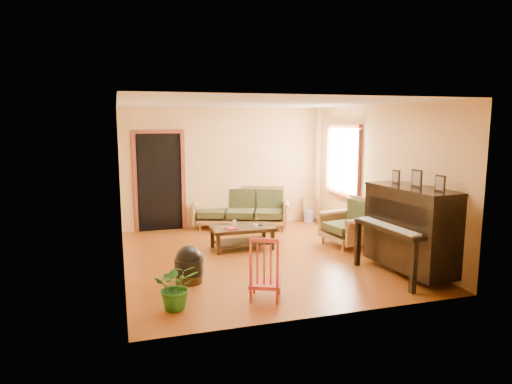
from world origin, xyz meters
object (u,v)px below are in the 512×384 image
object	(u,v)px
armchair	(347,222)
piano	(411,231)
coffee_table	(242,238)
ceramic_crock	(309,216)
footstool	(189,269)
potted_plant	(176,286)
sofa	(241,208)
red_chair	(265,267)

from	to	relation	value
armchair	piano	world-z (taller)	piano
coffee_table	ceramic_crock	xyz separation A→B (m)	(2.04, 1.65, -0.06)
coffee_table	ceramic_crock	distance (m)	2.62
coffee_table	ceramic_crock	size ratio (longest dim) A/B	4.01
footstool	potted_plant	world-z (taller)	potted_plant
coffee_table	armchair	xyz separation A→B (m)	(1.93, -0.37, 0.25)
coffee_table	piano	bearing A→B (deg)	-44.92
ceramic_crock	potted_plant	world-z (taller)	potted_plant
piano	ceramic_crock	distance (m)	3.77
sofa	piano	world-z (taller)	piano
armchair	footstool	xyz separation A→B (m)	(-3.11, -1.09, -0.25)
piano	coffee_table	bearing A→B (deg)	129.97
sofa	ceramic_crock	xyz separation A→B (m)	(1.63, 0.07, -0.30)
armchair	piano	bearing A→B (deg)	-94.03
red_chair	sofa	bearing A→B (deg)	103.50
sofa	piano	size ratio (longest dim) A/B	1.35
coffee_table	armchair	world-z (taller)	armchair
coffee_table	piano	world-z (taller)	piano
armchair	piano	xyz separation A→B (m)	(0.16, -1.71, 0.22)
piano	potted_plant	distance (m)	3.60
armchair	piano	size ratio (longest dim) A/B	0.59
coffee_table	piano	size ratio (longest dim) A/B	0.74
sofa	potted_plant	bearing A→B (deg)	-94.63
coffee_table	piano	distance (m)	2.98
ceramic_crock	potted_plant	distance (m)	5.35
piano	potted_plant	size ratio (longest dim) A/B	2.54
ceramic_crock	coffee_table	bearing A→B (deg)	-140.92
armchair	red_chair	bearing A→B (deg)	-147.60
sofa	footstool	distance (m)	3.45
coffee_table	sofa	bearing A→B (deg)	75.55
coffee_table	armchair	size ratio (longest dim) A/B	1.25
piano	footstool	distance (m)	3.36
ceramic_crock	footstool	bearing A→B (deg)	-135.99
armchair	ceramic_crock	size ratio (longest dim) A/B	3.21
armchair	red_chair	distance (m)	3.02
coffee_table	red_chair	distance (m)	2.40
footstool	coffee_table	bearing A→B (deg)	50.87
armchair	red_chair	xyz separation A→B (m)	(-2.25, -2.00, -0.02)
coffee_table	potted_plant	distance (m)	2.80
coffee_table	footstool	size ratio (longest dim) A/B	2.66
potted_plant	coffee_table	bearing A→B (deg)	57.89
ceramic_crock	piano	bearing A→B (deg)	-89.31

